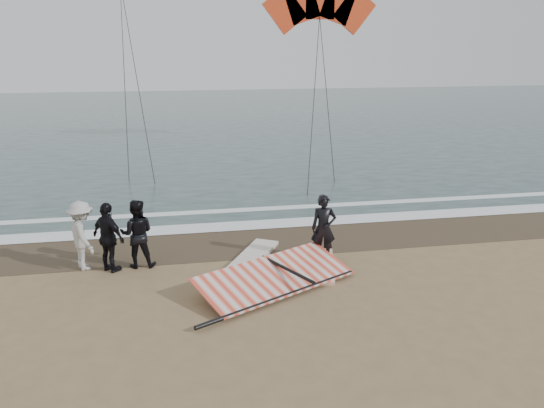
{
  "coord_description": "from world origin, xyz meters",
  "views": [
    {
      "loc": [
        -2.27,
        -10.43,
        5.72
      ],
      "look_at": [
        0.17,
        3.0,
        1.6
      ],
      "focal_mm": 35.0,
      "sensor_mm": 36.0,
      "label": 1
    }
  ],
  "objects_px": {
    "board_white": "(322,266)",
    "man_main": "(324,228)",
    "sail_rig": "(272,278)",
    "board_cream": "(252,257)"
  },
  "relations": [
    {
      "from": "man_main",
      "to": "sail_rig",
      "type": "distance_m",
      "value": 2.27
    },
    {
      "from": "board_white",
      "to": "man_main",
      "type": "bearing_deg",
      "value": 86.2
    },
    {
      "from": "man_main",
      "to": "board_cream",
      "type": "relative_size",
      "value": 0.7
    },
    {
      "from": "board_cream",
      "to": "sail_rig",
      "type": "distance_m",
      "value": 1.72
    },
    {
      "from": "board_white",
      "to": "sail_rig",
      "type": "distance_m",
      "value": 1.73
    },
    {
      "from": "man_main",
      "to": "sail_rig",
      "type": "xyz_separation_m",
      "value": [
        -1.68,
        -1.33,
        -0.73
      ]
    },
    {
      "from": "board_cream",
      "to": "sail_rig",
      "type": "relative_size",
      "value": 0.62
    },
    {
      "from": "board_cream",
      "to": "sail_rig",
      "type": "bearing_deg",
      "value": -52.53
    },
    {
      "from": "man_main",
      "to": "sail_rig",
      "type": "relative_size",
      "value": 0.44
    },
    {
      "from": "board_cream",
      "to": "sail_rig",
      "type": "xyz_separation_m",
      "value": [
        0.25,
        -1.7,
        0.14
      ]
    }
  ]
}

